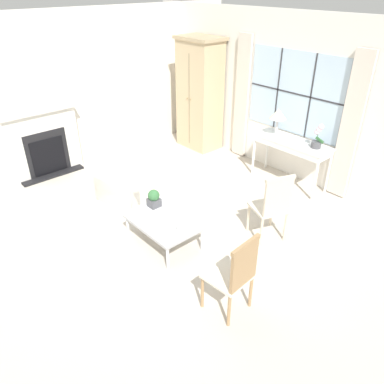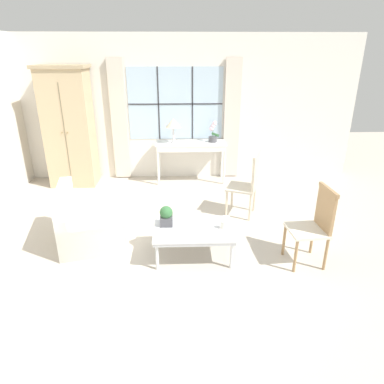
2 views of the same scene
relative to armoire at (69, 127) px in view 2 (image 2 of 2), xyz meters
name	(u,v)px [view 2 (image 2 of 2)]	position (x,y,z in m)	size (l,w,h in m)	color
ground_plane	(176,253)	(2.03, -2.66, -1.13)	(14.00, 14.00, 0.00)	#BCB2A3
wall_back_windowed	(176,110)	(2.03, 0.36, 0.26)	(7.20, 0.14, 2.80)	silver
armoire	(69,127)	(0.00, 0.00, 0.00)	(0.93, 0.63, 2.25)	tan
console_table	(191,147)	(2.32, 0.04, -0.41)	(1.38, 0.48, 0.81)	white
table_lamp	(173,123)	(1.98, 0.01, 0.06)	(0.29, 0.29, 0.48)	silver
potted_orchid	(213,134)	(2.75, 0.07, -0.16)	(0.21, 0.16, 0.41)	#4C4C51
armchair_upholstered	(91,223)	(0.85, -2.30, -0.85)	(1.02, 1.15, 0.81)	silver
side_chair_wooden	(248,181)	(3.17, -1.56, -0.55)	(0.57, 0.57, 1.04)	beige
accent_chair_wooden	(316,222)	(3.74, -2.92, -0.57)	(0.47, 0.47, 1.00)	beige
coffee_table	(194,231)	(2.26, -2.73, -0.77)	(1.01, 0.69, 0.40)	silver
potted_plant_small	(166,216)	(1.92, -2.63, -0.60)	(0.17, 0.17, 0.26)	#4C4C51
pillar_candle	(224,225)	(2.64, -2.75, -0.68)	(0.12, 0.12, 0.12)	silver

